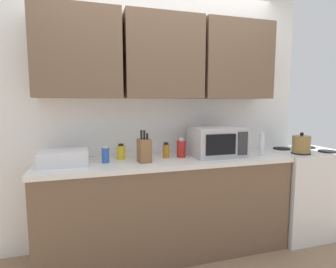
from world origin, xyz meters
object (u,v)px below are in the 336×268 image
object	(u,v)px
bottle_amber_vinegar	(166,151)
kettle	(301,144)
knife_block	(144,150)
bottle_red_sauce	(181,148)
bottle_yellow_mustard	(121,152)
bottle_blue_cleaner	(105,155)
bottle_clear_tall	(262,145)
microwave	(217,141)
bottle_spice_jar	(240,143)
stove_range	(301,191)
dish_rack	(64,158)

from	to	relation	value
bottle_amber_vinegar	kettle	bearing A→B (deg)	-8.10
knife_block	kettle	bearing A→B (deg)	-2.53
bottle_red_sauce	bottle_yellow_mustard	bearing A→B (deg)	173.27
bottle_blue_cleaner	bottle_clear_tall	xyz separation A→B (m)	(1.47, -0.11, 0.04)
microwave	knife_block	distance (m)	0.72
bottle_blue_cleaner	bottle_yellow_mustard	distance (m)	0.18
bottle_red_sauce	bottle_amber_vinegar	xyz separation A→B (m)	(-0.15, 0.01, -0.01)
bottle_red_sauce	bottle_spice_jar	world-z (taller)	bottle_spice_jar
stove_range	bottle_yellow_mustard	xyz separation A→B (m)	(-1.93, 0.11, 0.51)
bottle_blue_cleaner	bottle_yellow_mustard	bearing A→B (deg)	36.62
kettle	bottle_spice_jar	distance (m)	0.59
stove_range	bottle_amber_vinegar	xyz separation A→B (m)	(-1.52, 0.05, 0.52)
microwave	dish_rack	distance (m)	1.37
stove_range	dish_rack	bearing A→B (deg)	179.52
bottle_red_sauce	bottle_amber_vinegar	distance (m)	0.15
bottle_amber_vinegar	microwave	bearing A→B (deg)	-6.08
bottle_spice_jar	bottle_yellow_mustard	bearing A→B (deg)	-179.26
dish_rack	bottle_amber_vinegar	size ratio (longest dim) A/B	2.63
dish_rack	bottle_clear_tall	xyz separation A→B (m)	(1.80, -0.13, 0.05)
dish_rack	bottle_red_sauce	xyz separation A→B (m)	(1.03, 0.03, 0.02)
kettle	bottle_amber_vinegar	world-z (taller)	kettle
dish_rack	bottle_spice_jar	world-z (taller)	bottle_spice_jar
dish_rack	bottle_red_sauce	size ratio (longest dim) A/B	2.10
bottle_yellow_mustard	kettle	bearing A→B (deg)	-8.10
stove_range	bottle_spice_jar	world-z (taller)	bottle_spice_jar
dish_rack	bottle_amber_vinegar	bearing A→B (deg)	2.13
stove_range	dish_rack	world-z (taller)	dish_rack
knife_block	bottle_yellow_mustard	bearing A→B (deg)	134.42
stove_range	bottle_blue_cleaner	size ratio (longest dim) A/B	6.28
dish_rack	bottle_blue_cleaner	world-z (taller)	bottle_blue_cleaner
kettle	dish_rack	xyz separation A→B (m)	(-2.23, 0.16, -0.04)
bottle_blue_cleaner	bottle_red_sauce	bearing A→B (deg)	3.44
kettle	microwave	world-z (taller)	microwave
knife_block	microwave	bearing A→B (deg)	5.60
kettle	bottle_spice_jar	bearing A→B (deg)	153.37
stove_range	bottle_spice_jar	distance (m)	0.89
dish_rack	bottle_yellow_mustard	world-z (taller)	bottle_yellow_mustard
microwave	bottle_amber_vinegar	bearing A→B (deg)	173.92
bottle_clear_tall	bottle_yellow_mustard	xyz separation A→B (m)	(-1.32, 0.22, -0.04)
bottle_yellow_mustard	bottle_spice_jar	distance (m)	1.23
microwave	knife_block	bearing A→B (deg)	-174.40
bottle_red_sauce	bottle_spice_jar	bearing A→B (deg)	6.85
bottle_spice_jar	stove_range	bearing A→B (deg)	-10.21
microwave	bottle_spice_jar	distance (m)	0.36
kettle	bottle_yellow_mustard	xyz separation A→B (m)	(-1.76, 0.25, -0.03)
bottle_clear_tall	dish_rack	bearing A→B (deg)	175.97
bottle_red_sauce	knife_block	bearing A→B (deg)	-162.95
stove_range	bottle_blue_cleaner	xyz separation A→B (m)	(-2.07, 0.00, 0.52)
bottle_spice_jar	bottle_blue_cleaner	bearing A→B (deg)	-174.88
stove_range	dish_rack	distance (m)	2.46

